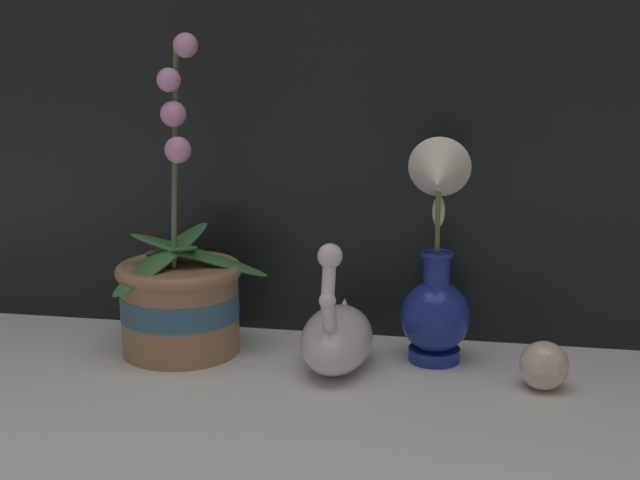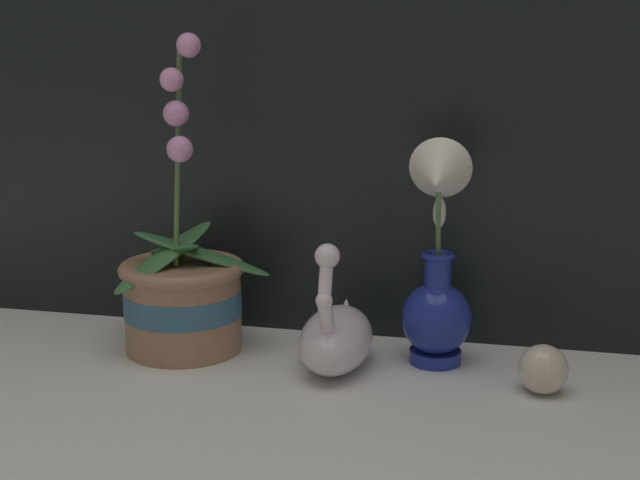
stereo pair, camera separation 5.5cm
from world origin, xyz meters
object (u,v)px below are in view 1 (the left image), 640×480
object	(u,v)px
blue_vase	(436,276)
swan_figurine	(336,335)
orchid_potted_plant	(180,295)
glass_sphere	(544,366)

from	to	relation	value
blue_vase	swan_figurine	bearing A→B (deg)	-161.78
orchid_potted_plant	glass_sphere	xyz separation A→B (m)	(0.53, -0.06, -0.06)
orchid_potted_plant	glass_sphere	bearing A→B (deg)	-5.97
glass_sphere	blue_vase	bearing A→B (deg)	154.96
orchid_potted_plant	blue_vase	xyz separation A→B (m)	(0.38, 0.02, 0.04)
orchid_potted_plant	blue_vase	bearing A→B (deg)	2.29
orchid_potted_plant	blue_vase	size ratio (longest dim) A/B	1.42
blue_vase	glass_sphere	world-z (taller)	blue_vase
swan_figurine	blue_vase	bearing A→B (deg)	18.22
blue_vase	orchid_potted_plant	bearing A→B (deg)	-177.71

